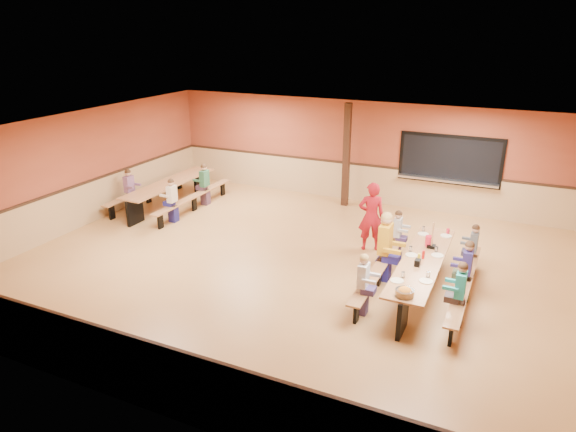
% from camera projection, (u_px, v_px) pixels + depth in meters
% --- Properties ---
extents(ground, '(12.00, 12.00, 0.00)m').
position_uv_depth(ground, '(289.00, 265.00, 11.46)').
color(ground, '#A26F3D').
rests_on(ground, ground).
extents(room_envelope, '(12.04, 10.04, 3.02)m').
position_uv_depth(room_envelope, '(289.00, 237.00, 11.21)').
color(room_envelope, brown).
rests_on(room_envelope, ground).
extents(kitchen_pass_through, '(2.78, 0.28, 1.38)m').
position_uv_depth(kitchen_pass_through, '(450.00, 162.00, 14.13)').
color(kitchen_pass_through, black).
rests_on(kitchen_pass_through, ground).
extents(structural_post, '(0.18, 0.18, 3.00)m').
position_uv_depth(structural_post, '(346.00, 156.00, 14.75)').
color(structural_post, black).
rests_on(structural_post, ground).
extents(cafeteria_table_main, '(1.91, 3.70, 0.74)m').
position_uv_depth(cafeteria_table_main, '(421.00, 269.00, 10.08)').
color(cafeteria_table_main, '#9C673E').
rests_on(cafeteria_table_main, ground).
extents(cafeteria_table_second, '(1.91, 3.70, 0.74)m').
position_uv_depth(cafeteria_table_second, '(170.00, 189.00, 14.97)').
color(cafeteria_table_second, '#9C673E').
rests_on(cafeteria_table_second, ground).
extents(seated_child_white_left, '(0.36, 0.29, 1.18)m').
position_uv_depth(seated_child_white_left, '(363.00, 285.00, 9.35)').
color(seated_child_white_left, silver).
rests_on(seated_child_white_left, ground).
extents(seated_adult_yellow, '(0.50, 0.41, 1.47)m').
position_uv_depth(seated_adult_yellow, '(385.00, 247.00, 10.58)').
color(seated_adult_yellow, gold).
rests_on(seated_adult_yellow, ground).
extents(seated_child_grey_left, '(0.34, 0.28, 1.15)m').
position_uv_depth(seated_child_grey_left, '(397.00, 235.00, 11.59)').
color(seated_child_grey_left, '#B4B4B4').
rests_on(seated_child_grey_left, ground).
extents(seated_child_teal_right, '(0.37, 0.30, 1.20)m').
position_uv_depth(seated_child_teal_right, '(459.00, 294.00, 8.99)').
color(seated_child_teal_right, teal).
rests_on(seated_child_teal_right, ground).
extents(seated_child_navy_right, '(0.37, 0.30, 1.21)m').
position_uv_depth(seated_child_navy_right, '(466.00, 271.00, 9.83)').
color(seated_child_navy_right, navy).
rests_on(seated_child_navy_right, ground).
extents(seated_child_char_right, '(0.33, 0.27, 1.14)m').
position_uv_depth(seated_child_char_right, '(473.00, 250.00, 10.82)').
color(seated_child_char_right, '#4E5459').
rests_on(seated_child_char_right, ground).
extents(seated_child_purple_sec, '(0.37, 0.30, 1.21)m').
position_uv_depth(seated_child_purple_sec, '(130.00, 190.00, 14.62)').
color(seated_child_purple_sec, '#7F537B').
rests_on(seated_child_purple_sec, ground).
extents(seated_child_green_sec, '(0.38, 0.31, 1.22)m').
position_uv_depth(seated_child_green_sec, '(205.00, 185.00, 15.11)').
color(seated_child_green_sec, '#2C6244').
rests_on(seated_child_green_sec, ground).
extents(seated_child_tan_sec, '(0.36, 0.29, 1.19)m').
position_uv_depth(seated_child_tan_sec, '(172.00, 201.00, 13.79)').
color(seated_child_tan_sec, beige).
rests_on(seated_child_tan_sec, ground).
extents(standing_woman, '(0.71, 0.60, 1.66)m').
position_uv_depth(standing_woman, '(371.00, 216.00, 11.99)').
color(standing_woman, '#A4121E').
rests_on(standing_woman, ground).
extents(punch_pitcher, '(0.16, 0.16, 0.22)m').
position_uv_depth(punch_pitcher, '(429.00, 241.00, 10.58)').
color(punch_pitcher, red).
rests_on(punch_pitcher, cafeteria_table_main).
extents(chip_bowl, '(0.32, 0.32, 0.15)m').
position_uv_depth(chip_bowl, '(405.00, 292.00, 8.64)').
color(chip_bowl, orange).
rests_on(chip_bowl, cafeteria_table_main).
extents(napkin_dispenser, '(0.10, 0.14, 0.13)m').
position_uv_depth(napkin_dispenser, '(417.00, 263.00, 9.72)').
color(napkin_dispenser, black).
rests_on(napkin_dispenser, cafeteria_table_main).
extents(condiment_mustard, '(0.06, 0.06, 0.17)m').
position_uv_depth(condiment_mustard, '(419.00, 258.00, 9.88)').
color(condiment_mustard, yellow).
rests_on(condiment_mustard, cafeteria_table_main).
extents(condiment_ketchup, '(0.06, 0.06, 0.17)m').
position_uv_depth(condiment_ketchup, '(423.00, 255.00, 10.02)').
color(condiment_ketchup, '#B2140F').
rests_on(condiment_ketchup, cafeteria_table_main).
extents(table_paddle, '(0.16, 0.16, 0.56)m').
position_uv_depth(table_paddle, '(432.00, 242.00, 10.49)').
color(table_paddle, black).
rests_on(table_paddle, cafeteria_table_main).
extents(place_settings, '(0.65, 3.30, 0.11)m').
position_uv_depth(place_settings, '(423.00, 257.00, 9.99)').
color(place_settings, beige).
rests_on(place_settings, cafeteria_table_main).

